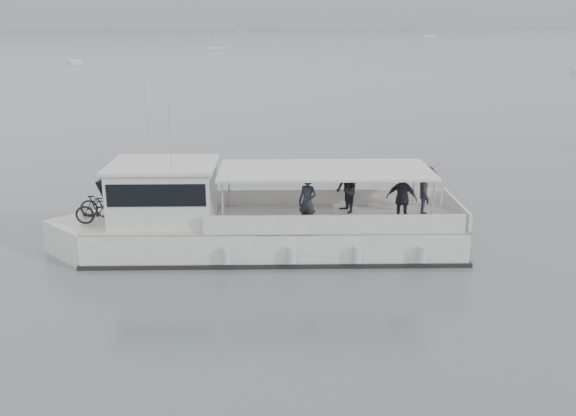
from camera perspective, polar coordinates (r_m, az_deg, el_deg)
name	(u,v)px	position (r m, az deg, el deg)	size (l,w,h in m)	color
ground	(415,254)	(24.03, 11.23, -4.03)	(1400.00, 1400.00, 0.00)	slate
headland	(12,12)	(578.51, -23.34, 15.73)	(1400.00, 90.00, 28.00)	#939EA8
tour_boat	(239,224)	(23.59, -4.36, -1.43)	(14.87, 8.66, 6.42)	white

